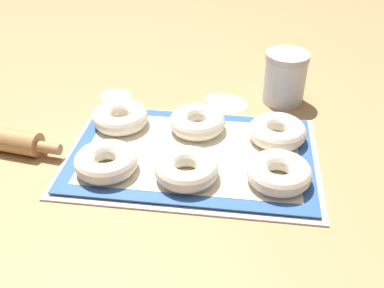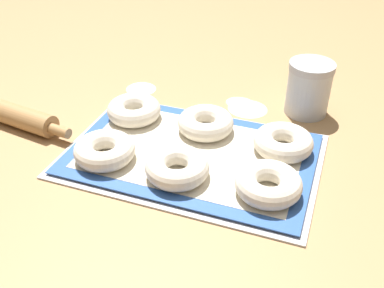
% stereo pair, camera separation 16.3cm
% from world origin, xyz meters
% --- Properties ---
extents(ground_plane, '(2.80, 2.80, 0.00)m').
position_xyz_m(ground_plane, '(0.00, 0.00, 0.00)').
color(ground_plane, '#A87F51').
extents(baking_tray, '(0.51, 0.34, 0.01)m').
position_xyz_m(baking_tray, '(-0.00, 0.01, 0.00)').
color(baking_tray, silver).
rests_on(baking_tray, ground_plane).
extents(baking_mat, '(0.49, 0.32, 0.00)m').
position_xyz_m(baking_mat, '(-0.00, 0.01, 0.01)').
color(baking_mat, '#2D569E').
rests_on(baking_mat, baking_tray).
extents(bagel_front_left, '(0.12, 0.12, 0.04)m').
position_xyz_m(bagel_front_left, '(-0.16, -0.07, 0.03)').
color(bagel_front_left, silver).
rests_on(bagel_front_left, baking_mat).
extents(bagel_front_center, '(0.12, 0.12, 0.04)m').
position_xyz_m(bagel_front_center, '(0.00, -0.07, 0.03)').
color(bagel_front_center, silver).
rests_on(bagel_front_center, baking_mat).
extents(bagel_front_right, '(0.12, 0.12, 0.04)m').
position_xyz_m(bagel_front_right, '(0.17, -0.06, 0.03)').
color(bagel_front_right, silver).
rests_on(bagel_front_right, baking_mat).
extents(bagel_back_left, '(0.12, 0.12, 0.04)m').
position_xyz_m(bagel_back_left, '(-0.17, 0.10, 0.03)').
color(bagel_back_left, silver).
rests_on(bagel_back_left, baking_mat).
extents(bagel_back_center, '(0.12, 0.12, 0.04)m').
position_xyz_m(bagel_back_center, '(-0.00, 0.10, 0.03)').
color(bagel_back_center, silver).
rests_on(bagel_back_center, baking_mat).
extents(bagel_back_right, '(0.12, 0.12, 0.04)m').
position_xyz_m(bagel_back_right, '(0.17, 0.08, 0.03)').
color(bagel_back_right, silver).
rests_on(bagel_back_right, baking_mat).
extents(flour_canister, '(0.10, 0.10, 0.13)m').
position_xyz_m(flour_canister, '(0.19, 0.28, 0.06)').
color(flour_canister, silver).
rests_on(flour_canister, ground_plane).
extents(flour_patch_near, '(0.08, 0.08, 0.00)m').
position_xyz_m(flour_patch_near, '(-0.23, 0.25, 0.00)').
color(flour_patch_near, white).
rests_on(flour_patch_near, ground_plane).
extents(flour_patch_far, '(0.07, 0.06, 0.00)m').
position_xyz_m(flour_patch_far, '(0.03, 0.27, 0.00)').
color(flour_patch_far, white).
rests_on(flour_patch_far, ground_plane).
extents(flour_patch_side, '(0.10, 0.09, 0.00)m').
position_xyz_m(flour_patch_side, '(0.06, 0.24, 0.00)').
color(flour_patch_side, white).
rests_on(flour_patch_side, ground_plane).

